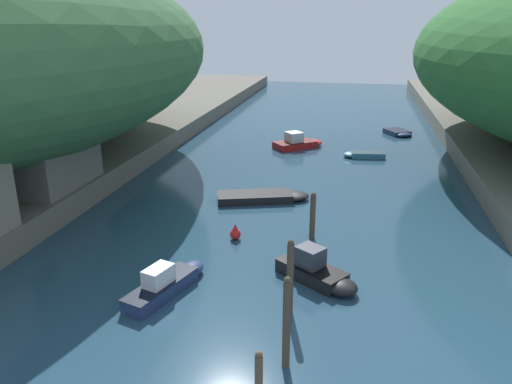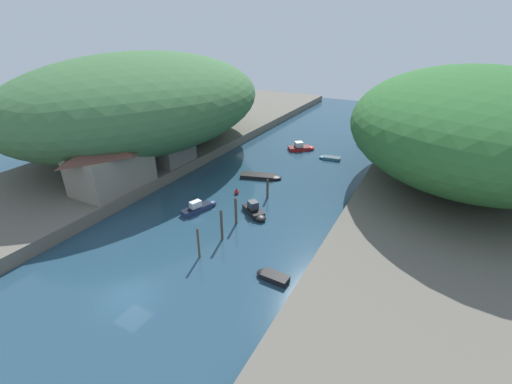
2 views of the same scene
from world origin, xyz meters
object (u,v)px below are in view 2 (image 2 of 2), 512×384
object	(u,v)px
waterfront_building	(110,162)
boathouse_shed	(168,147)
boat_moored_right	(262,176)
channel_buoy_near	(237,192)
boat_far_right_bank	(271,276)
boat_near_quay	(200,207)
boat_white_cruiser	(302,147)
boat_open_rowboat	(255,211)
boat_red_skiff	(364,145)
person_on_quay	(131,175)
boat_far_upstream	(329,158)

from	to	relation	value
waterfront_building	boathouse_shed	distance (m)	11.07
boat_moored_right	channel_buoy_near	world-z (taller)	channel_buoy_near
waterfront_building	boat_far_right_bank	bearing A→B (deg)	-11.01
boat_near_quay	boathouse_shed	bearing A→B (deg)	162.81
boat_moored_right	boat_white_cruiser	bearing A→B (deg)	160.77
boat_open_rowboat	boat_red_skiff	bearing A→B (deg)	-154.76
channel_buoy_near	person_on_quay	xyz separation A→B (m)	(-12.98, -6.26, 2.19)
boat_white_cruiser	boat_open_rowboat	size ratio (longest dim) A/B	1.16
waterfront_building	boat_open_rowboat	bearing A→B (deg)	13.96
boathouse_shed	boat_red_skiff	world-z (taller)	boathouse_shed
waterfront_building	boat_red_skiff	xyz separation A→B (m)	(24.58, 37.90, -4.91)
waterfront_building	channel_buoy_near	xyz separation A→B (m)	(13.70, 8.56, -4.79)
boat_far_right_bank	person_on_quay	size ratio (longest dim) A/B	1.87
boat_far_upstream	boat_open_rowboat	distance (m)	23.37
boathouse_shed	boat_near_quay	size ratio (longest dim) A/B	1.34
person_on_quay	boat_white_cruiser	bearing A→B (deg)	-27.52
boathouse_shed	boat_near_quay	world-z (taller)	boathouse_shed
waterfront_building	boat_moored_right	bearing A→B (deg)	46.75
boat_near_quay	boat_open_rowboat	world-z (taller)	boat_open_rowboat
boat_moored_right	boat_far_right_bank	xyz separation A→B (m)	(11.33, -20.15, 0.02)
person_on_quay	boat_far_upstream	bearing A→B (deg)	-39.04
boat_moored_right	person_on_quay	world-z (taller)	person_on_quay
boat_red_skiff	boat_open_rowboat	size ratio (longest dim) A/B	0.86
boathouse_shed	boat_white_cruiser	bearing A→B (deg)	52.52
boat_white_cruiser	person_on_quay	size ratio (longest dim) A/B	3.01
boat_red_skiff	channel_buoy_near	xyz separation A→B (m)	(-10.87, -29.33, 0.13)
boat_white_cruiser	boat_far_right_bank	bearing A→B (deg)	-21.81
waterfront_building	boat_near_quay	size ratio (longest dim) A/B	2.03
boat_far_right_bank	boat_open_rowboat	bearing A→B (deg)	38.22
boat_near_quay	boat_far_upstream	bearing A→B (deg)	88.95
boat_moored_right	boat_far_upstream	size ratio (longest dim) A/B	1.72
waterfront_building	boat_far_right_bank	size ratio (longest dim) A/B	3.30
boat_far_upstream	channel_buoy_near	xyz separation A→B (m)	(-7.06, -19.36, 0.12)
channel_buoy_near	person_on_quay	bearing A→B (deg)	-154.24
boat_red_skiff	boat_far_upstream	bearing A→B (deg)	39.44
boathouse_shed	boat_near_quay	distance (m)	15.25
boat_red_skiff	boat_near_quay	xyz separation A→B (m)	(-12.54, -35.44, 0.22)
channel_buoy_near	person_on_quay	size ratio (longest dim) A/B	0.55
boat_far_right_bank	person_on_quay	distance (m)	26.03
channel_buoy_near	boat_red_skiff	bearing A→B (deg)	69.67
waterfront_building	boat_white_cruiser	distance (m)	34.07
boat_near_quay	boat_open_rowboat	size ratio (longest dim) A/B	1.18
boat_red_skiff	person_on_quay	xyz separation A→B (m)	(-23.85, -35.60, 2.31)
boathouse_shed	boat_red_skiff	distance (m)	36.71
boat_open_rowboat	channel_buoy_near	bearing A→B (deg)	-92.92
boat_moored_right	boat_far_upstream	xyz separation A→B (m)	(6.49, 12.75, -0.03)
boat_moored_right	person_on_quay	distance (m)	18.83
boat_white_cruiser	boat_near_quay	world-z (taller)	boat_white_cruiser
boat_moored_right	boat_open_rowboat	size ratio (longest dim) A/B	1.50
boat_red_skiff	waterfront_building	bearing A→B (deg)	27.39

